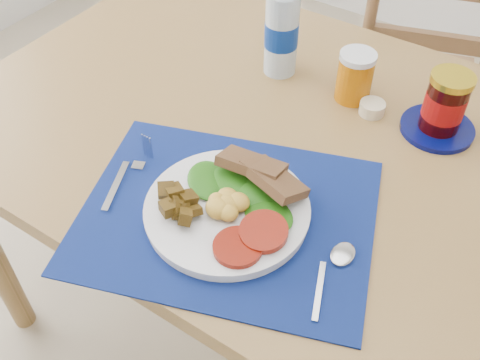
% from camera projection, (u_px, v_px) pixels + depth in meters
% --- Properties ---
extents(table, '(1.40, 0.90, 0.75)m').
position_uv_depth(table, '(292.00, 165.00, 1.17)').
color(table, brown).
rests_on(table, ground).
extents(chair_far, '(0.48, 0.47, 1.04)m').
position_uv_depth(chair_far, '(420.00, 58.00, 1.68)').
color(chair_far, brown).
rests_on(chair_far, ground).
extents(placemat, '(0.60, 0.53, 0.00)m').
position_uv_depth(placemat, '(227.00, 215.00, 0.97)').
color(placemat, black).
rests_on(placemat, table).
extents(breakfast_plate, '(0.28, 0.28, 0.07)m').
position_uv_depth(breakfast_plate, '(223.00, 207.00, 0.95)').
color(breakfast_plate, silver).
rests_on(breakfast_plate, placemat).
extents(fork, '(0.06, 0.17, 0.00)m').
position_uv_depth(fork, '(130.00, 173.00, 1.03)').
color(fork, '#B2B5BA').
rests_on(fork, placemat).
extents(spoon, '(0.05, 0.16, 0.00)m').
position_uv_depth(spoon, '(335.00, 266.00, 0.89)').
color(spoon, '#B2B5BA').
rests_on(spoon, placemat).
extents(water_bottle, '(0.07, 0.07, 0.25)m').
position_uv_depth(water_bottle, '(282.00, 27.00, 1.19)').
color(water_bottle, '#ADBFCC').
rests_on(water_bottle, table).
extents(juice_glass, '(0.07, 0.07, 0.10)m').
position_uv_depth(juice_glass, '(355.00, 78.00, 1.16)').
color(juice_glass, '#B76004').
rests_on(juice_glass, table).
extents(ramekin, '(0.05, 0.05, 0.03)m').
position_uv_depth(ramekin, '(372.00, 108.00, 1.15)').
color(ramekin, beige).
rests_on(ramekin, table).
extents(jam_on_saucer, '(0.15, 0.15, 0.13)m').
position_uv_depth(jam_on_saucer, '(444.00, 107.00, 1.08)').
color(jam_on_saucer, '#040A48').
rests_on(jam_on_saucer, table).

